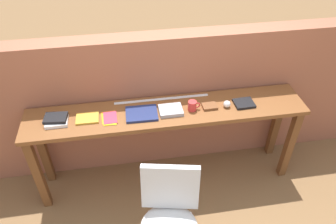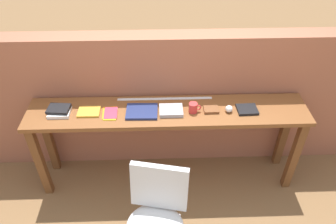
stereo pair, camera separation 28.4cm
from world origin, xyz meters
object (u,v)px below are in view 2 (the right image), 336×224
(sports_ball_small, at_px, (229,109))
(mug, at_px, (193,108))
(book_open_centre, at_px, (142,111))
(chair_white_moulded, at_px, (157,213))
(book_stack_leftmost, at_px, (59,111))
(magazine_cycling, at_px, (89,112))
(book_repair_rightmost, at_px, (247,109))
(leather_journal_brown, at_px, (211,110))
(pamphlet_pile_colourful, at_px, (110,113))

(sports_ball_small, bearing_deg, mug, 178.14)
(book_open_centre, distance_m, mug, 0.45)
(chair_white_moulded, xyz_separation_m, book_stack_leftmost, (-0.84, 0.80, 0.38))
(mug, distance_m, sports_ball_small, 0.31)
(book_stack_leftmost, bearing_deg, mug, -0.94)
(mug, bearing_deg, sports_ball_small, -1.86)
(magazine_cycling, xyz_separation_m, book_open_centre, (0.46, -0.01, 0.00))
(book_repair_rightmost, bearing_deg, magazine_cycling, 177.28)
(book_open_centre, bearing_deg, chair_white_moulded, -80.12)
(magazine_cycling, bearing_deg, chair_white_moulded, -53.41)
(book_stack_leftmost, relative_size, leather_journal_brown, 1.54)
(mug, bearing_deg, chair_white_moulded, -113.19)
(pamphlet_pile_colourful, height_order, book_open_centre, book_open_centre)
(pamphlet_pile_colourful, bearing_deg, book_stack_leftmost, 177.24)
(book_open_centre, bearing_deg, sports_ball_small, 0.40)
(book_stack_leftmost, height_order, pamphlet_pile_colourful, book_stack_leftmost)
(magazine_cycling, bearing_deg, mug, -0.56)
(mug, bearing_deg, book_open_centre, 179.55)
(book_stack_leftmost, xyz_separation_m, pamphlet_pile_colourful, (0.44, -0.02, -0.02))
(book_open_centre, xyz_separation_m, mug, (0.45, -0.00, 0.03))
(magazine_cycling, xyz_separation_m, leather_journal_brown, (1.07, -0.01, 0.00))
(chair_white_moulded, distance_m, book_repair_rightmost, 1.18)
(book_open_centre, relative_size, book_repair_rightmost, 1.55)
(leather_journal_brown, bearing_deg, magazine_cycling, 178.68)
(book_open_centre, bearing_deg, leather_journal_brown, 1.92)
(chair_white_moulded, xyz_separation_m, leather_journal_brown, (0.49, 0.79, 0.37))
(chair_white_moulded, distance_m, pamphlet_pile_colourful, 0.94)
(book_open_centre, relative_size, sports_ball_small, 4.29)
(pamphlet_pile_colourful, relative_size, leather_journal_brown, 1.52)
(magazine_cycling, relative_size, mug, 1.74)
(chair_white_moulded, height_order, book_repair_rightmost, book_repair_rightmost)
(mug, bearing_deg, magazine_cycling, 178.86)
(book_open_centre, distance_m, leather_journal_brown, 0.61)
(sports_ball_small, bearing_deg, book_repair_rightmost, 4.00)
(book_open_centre, height_order, sports_ball_small, sports_ball_small)
(book_open_centre, relative_size, leather_journal_brown, 2.11)
(mug, relative_size, sports_ball_small, 1.72)
(pamphlet_pile_colourful, xyz_separation_m, leather_journal_brown, (0.89, 0.01, 0.01))
(mug, xyz_separation_m, book_repair_rightmost, (0.48, 0.00, -0.03))
(book_repair_rightmost, bearing_deg, book_stack_leftmost, 177.35)
(chair_white_moulded, distance_m, book_stack_leftmost, 1.22)
(book_open_centre, distance_m, sports_ball_small, 0.76)
(book_open_centre, bearing_deg, pamphlet_pile_colourful, -177.39)
(book_repair_rightmost, bearing_deg, mug, 178.14)
(magazine_cycling, xyz_separation_m, pamphlet_pile_colourful, (0.19, -0.02, -0.00))
(magazine_cycling, bearing_deg, book_stack_leftmost, -179.68)
(book_stack_leftmost, bearing_deg, chair_white_moulded, -43.74)
(leather_journal_brown, distance_m, sports_ball_small, 0.15)
(leather_journal_brown, xyz_separation_m, sports_ball_small, (0.15, -0.02, 0.02))
(chair_white_moulded, bearing_deg, book_open_centre, 98.45)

